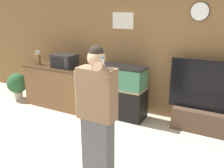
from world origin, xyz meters
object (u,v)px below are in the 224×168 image
microwave (64,61)px  knife_block (38,59)px  tv_on_stand (208,112)px  aquarium_on_stand (121,92)px  person_standing (97,114)px  potted_plant (17,84)px  counter_island (58,86)px

microwave → knife_block: 0.74m
microwave → tv_on_stand: bearing=5.5°
aquarium_on_stand → person_standing: person_standing is taller
microwave → aquarium_on_stand: size_ratio=0.47×
microwave → potted_plant: (-1.41, -0.15, -0.70)m
aquarium_on_stand → tv_on_stand: (1.71, 0.14, -0.16)m
tv_on_stand → person_standing: size_ratio=0.82×
microwave → person_standing: person_standing is taller
knife_block → tv_on_stand: (3.75, 0.36, -0.68)m
microwave → knife_block: bearing=-175.0°
potted_plant → tv_on_stand: bearing=5.7°
knife_block → counter_island: bearing=6.4°
counter_island → person_standing: 2.82m
potted_plant → microwave: bearing=6.1°
knife_block → aquarium_on_stand: (2.04, 0.21, -0.52)m
counter_island → knife_block: (-0.51, -0.06, 0.60)m
microwave → tv_on_stand: size_ratio=0.34×
knife_block → microwave: bearing=5.0°
microwave → tv_on_stand: 3.11m
knife_block → potted_plant: (-0.68, -0.09, -0.68)m
counter_island → tv_on_stand: tv_on_stand is taller
counter_island → aquarium_on_stand: 1.54m
potted_plant → aquarium_on_stand: bearing=6.3°
counter_island → potted_plant: bearing=-173.1°
counter_island → microwave: size_ratio=3.02×
knife_block → potted_plant: knife_block is taller
microwave → tv_on_stand: tv_on_stand is taller
aquarium_on_stand → tv_on_stand: size_ratio=0.74×
aquarium_on_stand → knife_block: bearing=-174.1°
microwave → tv_on_stand: (3.02, 0.29, -0.70)m
counter_island → aquarium_on_stand: size_ratio=1.41×
tv_on_stand → person_standing: bearing=-117.9°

